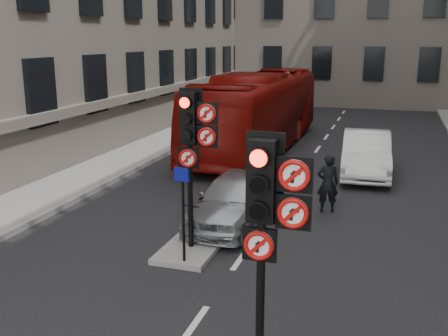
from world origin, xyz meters
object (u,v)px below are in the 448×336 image
Objects in this scene: signal_near at (268,208)px; motorcyclist at (328,183)px; info_sign at (183,202)px; car_silver at (235,199)px; motorcycle at (197,217)px; car_pink at (261,129)px; car_white at (366,154)px; bus_red at (258,111)px; signal_far at (193,135)px.

signal_near is 7.93m from motorcyclist.
car_silver is at bearing 98.08° from info_sign.
car_silver is at bearing 62.82° from motorcycle.
car_pink is (-4.11, 16.27, -1.90)m from signal_near.
car_white is 0.39× the size of bus_red.
bus_red is 8.50m from motorcyclist.
car_silver is at bearing 22.85° from motorcyclist.
signal_near reaches higher than motorcycle.
car_pink is at bearing -80.62° from motorcyclist.
info_sign reaches higher than car_silver.
motorcycle is at bearing -120.44° from car_silver.
car_white reaches higher than car_pink.
car_white is 5.62m from bus_red.
car_silver is at bearing -77.84° from bus_red.
motorcyclist is (2.16, 1.73, 0.13)m from car_silver.
signal_near is at bearing -56.98° from signal_far.
car_silver and car_pink have the same top height.
motorcycle is at bearing 28.03° from motorcyclist.
signal_far is 0.89× the size of car_silver.
signal_near is 6.18m from motorcycle.
bus_red is 12.15m from info_sign.
signal_near is at bearing -65.75° from car_silver.
car_silver is 2.46× the size of motorcyclist.
info_sign is at bearing 45.87° from motorcyclist.
info_sign is at bearing -92.06° from car_silver.
signal_near reaches higher than info_sign.
motorcyclist is (4.02, -8.53, 0.13)m from car_pink.
car_white is at bearing -30.86° from bus_red.
signal_far reaches higher than signal_near.
car_pink is at bearing 103.06° from motorcycle.
bus_red reaches higher than motorcycle.
signal_far is 1.49m from info_sign.
car_white reaches higher than car_silver.
signal_far reaches higher than car_silver.
car_white is at bearing 68.28° from signal_far.
car_pink is (-4.81, 3.99, -0.07)m from car_white.
bus_red is (0.12, -1.02, 0.96)m from car_pink.
car_silver is at bearing 79.86° from signal_far.
car_silver is 0.85× the size of car_pink.
signal_far is 2.49m from motorcycle.
bus_red is 10.36m from motorcycle.
car_pink is 13.20m from info_sign.
info_sign reaches higher than motorcycle.
bus_red is at bearing -78.41° from motorcyclist.
car_silver is 9.45m from bus_red.
bus_red is 5.74× the size of info_sign.
bus_red is (-1.75, 9.24, 0.96)m from car_silver.
motorcycle is at bearing -119.94° from car_white.
car_white is at bearing 70.59° from motorcycle.
info_sign is (-2.44, -4.55, 0.63)m from motorcyclist.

